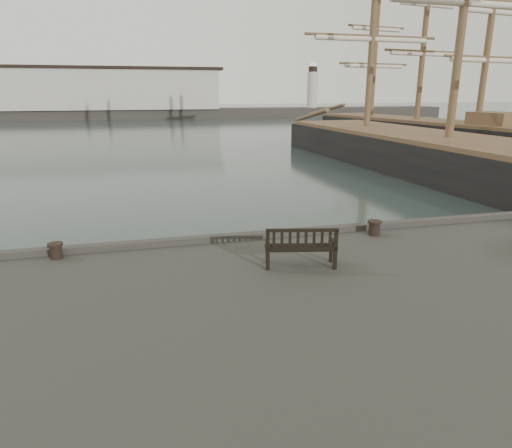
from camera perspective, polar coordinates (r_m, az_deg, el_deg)
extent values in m
plane|color=black|center=(14.15, -2.39, -7.77)|extent=(400.00, 400.00, 0.00)
cube|color=#383530|center=(104.79, -13.37, 13.27)|extent=(140.00, 8.00, 2.00)
cube|color=#B9B5AB|center=(104.78, -18.09, 15.66)|extent=(46.00, 9.00, 8.00)
cube|color=black|center=(104.88, -18.31, 18.00)|extent=(48.00, 9.50, 0.60)
cylinder|color=#B9B5AB|center=(112.27, 7.04, 16.30)|extent=(2.40, 2.40, 8.00)
sphere|color=silver|center=(112.41, 7.14, 19.06)|extent=(1.61, 1.61, 1.61)
cube|color=black|center=(11.36, 5.58, -2.93)|extent=(1.84, 0.98, 0.04)
cube|color=black|center=(11.03, 5.77, -2.08)|extent=(1.72, 0.46, 0.53)
cube|color=black|center=(11.44, 5.54, -4.07)|extent=(1.72, 0.87, 0.48)
cylinder|color=black|center=(12.99, -23.74, -3.08)|extent=(0.48, 0.48, 0.41)
cylinder|color=black|center=(14.25, 14.57, -0.48)|extent=(0.49, 0.49, 0.45)
cube|color=black|center=(35.26, 22.54, 6.30)|extent=(9.66, 40.17, 3.99)
cube|color=brown|center=(34.99, 22.93, 9.75)|extent=(9.23, 39.35, 0.30)
cube|color=black|center=(55.17, 19.19, 9.85)|extent=(10.81, 29.94, 4.19)
cube|color=brown|center=(55.00, 19.41, 12.17)|extent=(10.40, 29.31, 0.30)
cylinder|color=brown|center=(49.49, 27.26, 21.17)|extent=(0.59, 0.59, 17.80)
cylinder|color=brown|center=(55.38, 20.49, 22.84)|extent=(0.59, 0.59, 20.94)
cylinder|color=brown|center=(61.50, 14.76, 21.36)|extent=(0.59, 0.59, 18.43)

